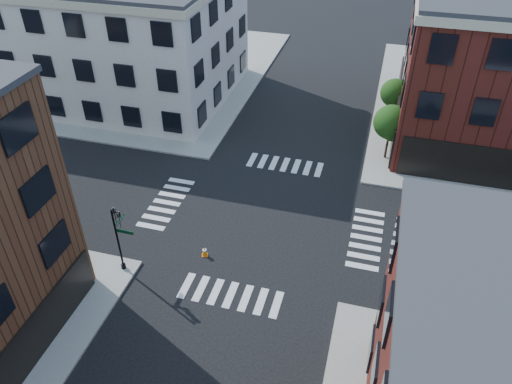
% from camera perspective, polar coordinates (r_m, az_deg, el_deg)
% --- Properties ---
extents(ground, '(120.00, 120.00, 0.00)m').
position_cam_1_polar(ground, '(33.92, 0.70, -3.15)').
color(ground, black).
rests_on(ground, ground).
extents(sidewalk_nw, '(30.00, 30.00, 0.15)m').
position_cam_1_polar(sidewalk_nw, '(58.02, -14.59, 13.56)').
color(sidewalk_nw, gray).
rests_on(sidewalk_nw, ground).
extents(building_nw, '(22.00, 16.00, 11.00)m').
position_cam_1_polar(building_nw, '(51.16, -16.14, 16.78)').
color(building_nw, silver).
rests_on(building_nw, ground).
extents(tree_near, '(2.69, 2.69, 4.49)m').
position_cam_1_polar(tree_near, '(39.81, 15.23, 7.50)').
color(tree_near, black).
rests_on(tree_near, ground).
extents(tree_far, '(2.43, 2.43, 4.07)m').
position_cam_1_polar(tree_far, '(45.32, 15.60, 10.70)').
color(tree_far, black).
rests_on(tree_far, ground).
extents(signal_pole, '(1.29, 1.24, 4.60)m').
position_cam_1_polar(signal_pole, '(29.60, -15.42, -4.53)').
color(signal_pole, black).
rests_on(signal_pole, ground).
extents(box_truck, '(9.25, 2.95, 4.16)m').
position_cam_1_polar(box_truck, '(29.59, 26.85, -9.72)').
color(box_truck, white).
rests_on(box_truck, ground).
extents(traffic_cone, '(0.46, 0.46, 0.68)m').
position_cam_1_polar(traffic_cone, '(31.26, -5.90, -6.77)').
color(traffic_cone, orange).
rests_on(traffic_cone, ground).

